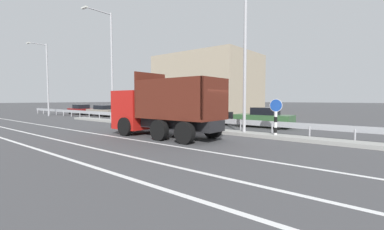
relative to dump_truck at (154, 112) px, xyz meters
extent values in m
plane|color=#424244|center=(3.01, 0.63, -1.31)|extent=(320.00, 320.00, 0.00)
cube|color=silver|center=(0.89, -1.78, -1.31)|extent=(66.46, 0.16, 0.01)
cube|color=silver|center=(0.89, -4.26, -1.31)|extent=(66.46, 0.16, 0.01)
cube|color=silver|center=(0.89, -5.87, -1.31)|extent=(66.46, 0.16, 0.01)
cube|color=gray|center=(3.01, 3.33, -1.22)|extent=(36.55, 1.10, 0.18)
cube|color=#9EA0A5|center=(3.01, 4.56, -0.69)|extent=(66.46, 0.04, 0.32)
cylinder|color=#ADADB2|center=(-29.92, 4.56, -1.00)|extent=(0.09, 0.09, 0.62)
cylinder|color=#ADADB2|center=(-27.86, 4.56, -1.00)|extent=(0.09, 0.09, 0.62)
cylinder|color=#ADADB2|center=(-25.80, 4.56, -1.00)|extent=(0.09, 0.09, 0.62)
cylinder|color=#ADADB2|center=(-23.74, 4.56, -1.00)|extent=(0.09, 0.09, 0.62)
cylinder|color=#ADADB2|center=(-21.69, 4.56, -1.00)|extent=(0.09, 0.09, 0.62)
cylinder|color=#ADADB2|center=(-19.63, 4.56, -1.00)|extent=(0.09, 0.09, 0.62)
cylinder|color=#ADADB2|center=(-17.57, 4.56, -1.00)|extent=(0.09, 0.09, 0.62)
cylinder|color=#ADADB2|center=(-15.51, 4.56, -1.00)|extent=(0.09, 0.09, 0.62)
cylinder|color=#ADADB2|center=(-13.45, 4.56, -1.00)|extent=(0.09, 0.09, 0.62)
cylinder|color=#ADADB2|center=(-11.40, 4.56, -1.00)|extent=(0.09, 0.09, 0.62)
cylinder|color=#ADADB2|center=(-9.34, 4.56, -1.00)|extent=(0.09, 0.09, 0.62)
cylinder|color=#ADADB2|center=(-7.28, 4.56, -1.00)|extent=(0.09, 0.09, 0.62)
cylinder|color=#ADADB2|center=(-5.22, 4.56, -1.00)|extent=(0.09, 0.09, 0.62)
cylinder|color=#ADADB2|center=(-3.16, 4.56, -1.00)|extent=(0.09, 0.09, 0.62)
cylinder|color=#ADADB2|center=(-1.11, 4.56, -1.00)|extent=(0.09, 0.09, 0.62)
cylinder|color=#ADADB2|center=(0.95, 4.56, -1.00)|extent=(0.09, 0.09, 0.62)
cylinder|color=#ADADB2|center=(3.01, 4.56, -1.00)|extent=(0.09, 0.09, 0.62)
cylinder|color=#ADADB2|center=(5.07, 4.56, -1.00)|extent=(0.09, 0.09, 0.62)
cylinder|color=#ADADB2|center=(7.13, 4.56, -1.00)|extent=(0.09, 0.09, 0.62)
cylinder|color=#ADADB2|center=(9.18, 4.56, -1.00)|extent=(0.09, 0.09, 0.62)
cube|color=red|center=(-1.46, -0.03, 0.12)|extent=(2.06, 2.39, 2.24)
cube|color=black|center=(-2.49, -0.04, 0.51)|extent=(0.07, 2.02, 0.84)
cube|color=black|center=(-2.53, -0.05, -0.84)|extent=(0.14, 2.30, 0.24)
cube|color=black|center=(1.90, 0.03, -0.53)|extent=(4.74, 1.38, 0.53)
cube|color=#511E14|center=(1.90, 0.03, -0.20)|extent=(4.57, 2.34, 0.12)
cube|color=#511E14|center=(1.92, -1.04, 0.81)|extent=(4.53, 0.18, 1.91)
cube|color=#511E14|center=(1.89, 1.11, 0.81)|extent=(4.53, 0.18, 1.91)
cube|color=#511E14|center=(-0.31, -0.01, 1.05)|extent=(0.14, 2.26, 2.39)
cube|color=#511E14|center=(4.12, 0.07, 0.81)|extent=(0.14, 2.26, 1.91)
cylinder|color=black|center=(-1.14, -1.17, -0.79)|extent=(1.05, 0.34, 1.04)
cylinder|color=black|center=(-1.18, 1.13, -0.79)|extent=(1.05, 0.34, 1.04)
cylinder|color=black|center=(1.57, -1.12, -0.79)|extent=(1.05, 0.34, 1.04)
cylinder|color=black|center=(1.53, 1.18, -0.79)|extent=(1.05, 0.34, 1.04)
cylinder|color=black|center=(3.22, -1.09, -0.79)|extent=(1.05, 0.34, 1.04)
cylinder|color=black|center=(3.18, 1.21, -0.79)|extent=(1.05, 0.34, 1.04)
cylinder|color=white|center=(5.75, 3.33, -1.17)|extent=(0.16, 0.16, 0.28)
cylinder|color=black|center=(5.75, 3.33, -0.89)|extent=(0.16, 0.16, 0.28)
cylinder|color=white|center=(5.75, 3.33, -0.60)|extent=(0.16, 0.16, 0.28)
cylinder|color=black|center=(5.75, 3.33, -0.32)|extent=(0.16, 0.16, 0.28)
cylinder|color=white|center=(5.75, 3.33, -0.03)|extent=(0.16, 0.16, 0.28)
cylinder|color=#1E4CB2|center=(5.75, 3.33, 0.42)|extent=(0.63, 0.03, 0.63)
cylinder|color=white|center=(5.75, 3.33, 0.42)|extent=(0.68, 0.02, 0.68)
cylinder|color=#ADADB2|center=(-22.70, 3.23, 3.06)|extent=(0.18, 0.18, 8.74)
cylinder|color=#ADADB2|center=(-22.67, 2.24, 7.28)|extent=(0.18, 1.98, 0.10)
cube|color=silver|center=(-22.63, 1.25, 7.20)|extent=(0.71, 0.23, 0.12)
cylinder|color=#ADADB2|center=(-9.41, 3.48, 3.54)|extent=(0.18, 0.18, 9.70)
cylinder|color=#ADADB2|center=(-9.36, 2.24, 8.24)|extent=(0.20, 2.50, 0.10)
cube|color=silver|center=(-9.31, 0.99, 8.16)|extent=(0.71, 0.23, 0.12)
cylinder|color=#ADADB2|center=(3.88, 3.38, 3.57)|extent=(0.18, 0.18, 9.77)
cube|color=maroon|center=(-22.77, 7.34, -0.75)|extent=(4.54, 1.93, 0.52)
cube|color=black|center=(-22.64, 7.34, -0.23)|extent=(1.94, 1.61, 0.53)
cylinder|color=black|center=(-24.19, 6.58, -1.01)|extent=(0.61, 0.23, 0.60)
cylinder|color=black|center=(-24.12, 8.23, -1.01)|extent=(0.61, 0.23, 0.60)
cylinder|color=black|center=(-21.43, 6.46, -1.01)|extent=(0.61, 0.23, 0.60)
cylinder|color=black|center=(-21.35, 8.11, -1.01)|extent=(0.61, 0.23, 0.60)
cube|color=gray|center=(-17.13, 7.23, -0.74)|extent=(4.62, 1.94, 0.55)
cube|color=black|center=(-16.99, 7.23, -0.22)|extent=(1.97, 1.63, 0.49)
cylinder|color=black|center=(-18.51, 6.33, -1.01)|extent=(0.61, 0.22, 0.60)
cylinder|color=black|center=(-18.57, 8.02, -1.01)|extent=(0.61, 0.22, 0.60)
cylinder|color=black|center=(-15.69, 6.43, -1.01)|extent=(0.61, 0.22, 0.60)
cylinder|color=black|center=(-15.75, 8.12, -1.01)|extent=(0.61, 0.22, 0.60)
cube|color=black|center=(-11.88, 7.77, -0.72)|extent=(4.23, 1.92, 0.59)
cube|color=black|center=(-12.00, 7.77, -0.17)|extent=(1.82, 1.57, 0.50)
cylinder|color=black|center=(-10.65, 8.64, -1.01)|extent=(0.61, 0.24, 0.60)
cylinder|color=black|center=(-10.55, 7.06, -1.01)|extent=(0.61, 0.24, 0.60)
cylinder|color=black|center=(-13.21, 8.49, -1.01)|extent=(0.61, 0.24, 0.60)
cylinder|color=black|center=(-13.11, 6.91, -1.01)|extent=(0.61, 0.24, 0.60)
cube|color=silver|center=(-7.20, 7.25, -0.72)|extent=(4.07, 2.08, 0.58)
cube|color=black|center=(-7.32, 7.24, -0.22)|extent=(1.77, 1.70, 0.43)
cylinder|color=black|center=(-6.04, 8.19, -1.01)|extent=(0.61, 0.24, 0.60)
cylinder|color=black|center=(-5.92, 6.48, -1.01)|extent=(0.61, 0.24, 0.60)
cylinder|color=black|center=(-8.49, 8.02, -1.01)|extent=(0.61, 0.24, 0.60)
cylinder|color=black|center=(-8.37, 6.31, -1.01)|extent=(0.61, 0.24, 0.60)
cube|color=black|center=(-1.50, 7.19, -0.64)|extent=(3.83, 1.89, 0.75)
cube|color=black|center=(-1.61, 7.19, -0.04)|extent=(1.62, 1.64, 0.44)
cylinder|color=black|center=(-0.31, 8.04, -1.01)|extent=(0.60, 0.21, 0.60)
cylinder|color=black|center=(-0.34, 6.30, -1.01)|extent=(0.60, 0.21, 0.60)
cylinder|color=black|center=(-2.67, 8.08, -1.01)|extent=(0.60, 0.21, 0.60)
cylinder|color=black|center=(-2.69, 6.34, -1.01)|extent=(0.60, 0.21, 0.60)
cube|color=#335B33|center=(3.09, 7.86, -0.69)|extent=(4.16, 1.82, 0.64)
cube|color=black|center=(3.21, 7.86, -0.11)|extent=(1.78, 1.53, 0.53)
cylinder|color=black|center=(1.85, 7.02, -1.01)|extent=(0.61, 0.22, 0.60)
cylinder|color=black|center=(1.78, 8.60, -1.01)|extent=(0.61, 0.22, 0.60)
cylinder|color=black|center=(4.39, 7.11, -1.01)|extent=(0.61, 0.22, 0.60)
cylinder|color=black|center=(4.33, 8.70, -1.01)|extent=(0.61, 0.22, 0.60)
cube|color=tan|center=(-13.01, 23.12, 3.12)|extent=(14.47, 10.75, 8.86)
camera|label=1|loc=(10.89, -9.90, 0.75)|focal=24.00mm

